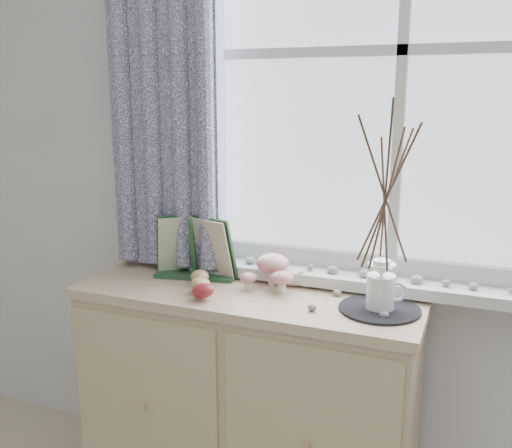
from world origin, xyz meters
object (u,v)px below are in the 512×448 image
object	(u,v)px
toadstool_cluster	(272,269)
sideboard	(248,402)
botanical_book	(191,248)
twig_pitcher	(386,190)

from	to	relation	value
toadstool_cluster	sideboard	bearing A→B (deg)	-131.01
botanical_book	toadstool_cluster	xyz separation A→B (m)	(0.30, 0.03, -0.05)
sideboard	twig_pitcher	xyz separation A→B (m)	(0.46, -0.01, 0.81)
sideboard	twig_pitcher	size ratio (longest dim) A/B	1.81
toadstool_cluster	twig_pitcher	bearing A→B (deg)	-12.40
botanical_book	toadstool_cluster	bearing A→B (deg)	-4.27
toadstool_cluster	botanical_book	bearing A→B (deg)	-173.36
botanical_book	twig_pitcher	distance (m)	0.74
toadstool_cluster	twig_pitcher	world-z (taller)	twig_pitcher
twig_pitcher	toadstool_cluster	bearing A→B (deg)	147.74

